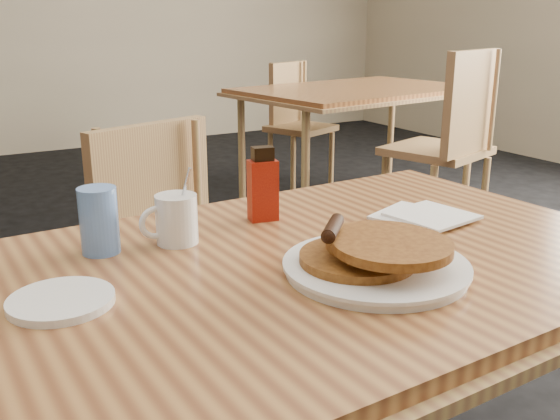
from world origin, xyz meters
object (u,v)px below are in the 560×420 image
object	(u,v)px
main_table	(320,277)
coffee_mug	(175,218)
chair_main_far	(166,255)
syrup_bottle	(263,187)
neighbor_table	(357,94)
chair_neighbor_near	(452,132)
blue_tumbler	(99,221)
chair_neighbor_far	(295,113)
pancake_plate	(376,259)

from	to	relation	value
main_table	coffee_mug	xyz separation A→B (m)	(-0.19, 0.18, 0.09)
chair_main_far	syrup_bottle	size ratio (longest dim) A/B	5.78
main_table	neighbor_table	xyz separation A→B (m)	(1.72, 2.19, 0.00)
chair_main_far	chair_neighbor_near	bearing A→B (deg)	2.30
coffee_mug	neighbor_table	bearing A→B (deg)	41.08
chair_main_far	chair_neighbor_near	world-z (taller)	chair_neighbor_near
chair_main_far	blue_tumbler	world-z (taller)	same
neighbor_table	chair_neighbor_far	size ratio (longest dim) A/B	1.75
main_table	chair_main_far	world-z (taller)	chair_main_far
syrup_bottle	blue_tumbler	world-z (taller)	syrup_bottle
neighbor_table	chair_main_far	world-z (taller)	chair_main_far
chair_main_far	chair_neighbor_far	size ratio (longest dim) A/B	1.02
neighbor_table	blue_tumbler	distance (m)	2.85
chair_neighbor_far	coffee_mug	size ratio (longest dim) A/B	6.04
neighbor_table	coffee_mug	bearing A→B (deg)	-133.61
chair_main_far	coffee_mug	distance (m)	0.63
coffee_mug	main_table	bearing A→B (deg)	-48.28
syrup_bottle	main_table	bearing A→B (deg)	-81.50
chair_main_far	chair_neighbor_far	xyz separation A→B (m)	(1.75, 2.19, -0.01)
main_table	neighbor_table	world-z (taller)	same
syrup_bottle	blue_tumbler	distance (m)	0.33
chair_neighbor_far	blue_tumbler	bearing A→B (deg)	-148.94
chair_neighbor_far	chair_neighbor_near	xyz separation A→B (m)	(0.01, -1.49, 0.09)
neighbor_table	syrup_bottle	bearing A→B (deg)	-131.01
chair_neighbor_far	chair_neighbor_near	world-z (taller)	chair_neighbor_near
chair_main_far	blue_tumbler	distance (m)	0.66
main_table	syrup_bottle	bearing A→B (deg)	87.73
neighbor_table	chair_neighbor_far	world-z (taller)	chair_neighbor_far
main_table	chair_neighbor_far	distance (m)	3.38
chair_neighbor_near	pancake_plate	bearing A→B (deg)	-155.54
main_table	neighbor_table	bearing A→B (deg)	51.85
coffee_mug	syrup_bottle	world-z (taller)	syrup_bottle
neighbor_table	chair_neighbor_near	distance (m)	0.78
coffee_mug	syrup_bottle	bearing A→B (deg)	6.27
neighbor_table	chair_neighbor_near	size ratio (longest dim) A/B	1.49
main_table	coffee_mug	size ratio (longest dim) A/B	8.66
main_table	blue_tumbler	bearing A→B (deg)	148.18
neighbor_table	blue_tumbler	bearing A→B (deg)	-135.79
neighbor_table	coffee_mug	world-z (taller)	coffee_mug
pancake_plate	coffee_mug	distance (m)	0.37
chair_neighbor_near	blue_tumbler	size ratio (longest dim) A/B	8.61
main_table	coffee_mug	distance (m)	0.28
main_table	syrup_bottle	size ratio (longest dim) A/B	8.16
chair_main_far	neighbor_table	bearing A→B (deg)	20.87
pancake_plate	coffee_mug	world-z (taller)	coffee_mug
syrup_bottle	chair_neighbor_near	bearing A→B (deg)	45.33
neighbor_table	chair_main_far	distance (m)	2.29
chair_neighbor_near	pancake_plate	world-z (taller)	chair_neighbor_near
pancake_plate	chair_neighbor_far	bearing A→B (deg)	60.71
chair_neighbor_near	coffee_mug	world-z (taller)	chair_neighbor_near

